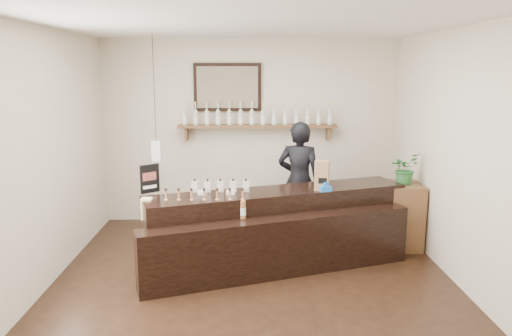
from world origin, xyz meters
The scene contains 10 objects.
ground centered at (0.00, 0.00, 0.00)m, with size 5.00×5.00×0.00m, color black.
room_shell centered at (0.00, 0.00, 1.70)m, with size 5.00×5.00×5.00m.
back_wall_decor centered at (-0.14, 2.37, 1.75)m, with size 2.66×0.96×1.69m.
counter centered at (0.30, 0.58, 0.43)m, with size 3.26×1.87×1.06m.
promo_sign centered at (-1.22, 0.61, 1.08)m, with size 0.20×0.17×0.34m.
paper_bag centered at (0.83, 0.69, 1.09)m, with size 0.19×0.17×0.36m.
tape_dispenser centered at (0.88, 0.62, 0.95)m, with size 0.15×0.09×0.12m.
side_cabinet centered at (2.00, 1.19, 0.43)m, with size 0.44×0.60×0.87m.
potted_plant centered at (2.00, 1.19, 1.07)m, with size 0.37×0.32×0.41m, color #2C7033.
shopkeeper centered at (0.66, 1.55, 0.94)m, with size 0.68×0.45×1.87m, color black.
Camera 1 is at (-0.09, -5.16, 2.34)m, focal length 35.00 mm.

